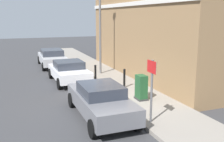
{
  "coord_description": "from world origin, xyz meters",
  "views": [
    {
      "loc": [
        -3.66,
        -10.4,
        3.94
      ],
      "look_at": [
        1.0,
        1.76,
        1.2
      ],
      "focal_mm": 41.94,
      "sensor_mm": 36.0,
      "label": 1
    }
  ],
  "objects_px": {
    "car_grey": "(101,100)",
    "car_silver": "(52,57)",
    "car_white": "(69,71)",
    "bollard_near_cabinet": "(124,78)",
    "lamppost": "(100,26)",
    "street_sign": "(152,82)",
    "bollard_far_kerb": "(95,73)",
    "utility_cabinet": "(141,88)"
  },
  "relations": [
    {
      "from": "car_silver",
      "to": "bollard_far_kerb",
      "type": "height_order",
      "value": "car_silver"
    },
    {
      "from": "car_grey",
      "to": "bollard_near_cabinet",
      "type": "xyz_separation_m",
      "value": [
        2.43,
        3.23,
        -0.01
      ]
    },
    {
      "from": "car_grey",
      "to": "street_sign",
      "type": "xyz_separation_m",
      "value": [
        1.44,
        -1.41,
        0.95
      ]
    },
    {
      "from": "bollard_near_cabinet",
      "to": "lamppost",
      "type": "xyz_separation_m",
      "value": [
        -0.03,
        3.94,
        2.6
      ]
    },
    {
      "from": "utility_cabinet",
      "to": "lamppost",
      "type": "height_order",
      "value": "lamppost"
    },
    {
      "from": "car_white",
      "to": "car_silver",
      "type": "height_order",
      "value": "car_silver"
    },
    {
      "from": "car_grey",
      "to": "car_silver",
      "type": "height_order",
      "value": "car_silver"
    },
    {
      "from": "bollard_far_kerb",
      "to": "lamppost",
      "type": "xyz_separation_m",
      "value": [
        1.07,
        2.26,
        2.6
      ]
    },
    {
      "from": "bollard_far_kerb",
      "to": "lamppost",
      "type": "height_order",
      "value": "lamppost"
    },
    {
      "from": "utility_cabinet",
      "to": "lamppost",
      "type": "relative_size",
      "value": 0.2
    },
    {
      "from": "car_white",
      "to": "bollard_far_kerb",
      "type": "xyz_separation_m",
      "value": [
        1.31,
        -1.17,
        0.02
      ]
    },
    {
      "from": "lamppost",
      "to": "car_grey",
      "type": "bearing_deg",
      "value": -108.5
    },
    {
      "from": "bollard_near_cabinet",
      "to": "car_grey",
      "type": "bearing_deg",
      "value": -126.98
    },
    {
      "from": "car_silver",
      "to": "bollard_far_kerb",
      "type": "bearing_deg",
      "value": -166.83
    },
    {
      "from": "utility_cabinet",
      "to": "street_sign",
      "type": "relative_size",
      "value": 0.5
    },
    {
      "from": "car_silver",
      "to": "utility_cabinet",
      "type": "distance_m",
      "value": 10.84
    },
    {
      "from": "bollard_near_cabinet",
      "to": "bollard_far_kerb",
      "type": "relative_size",
      "value": 1.0
    },
    {
      "from": "car_grey",
      "to": "lamppost",
      "type": "height_order",
      "value": "lamppost"
    },
    {
      "from": "car_grey",
      "to": "bollard_far_kerb",
      "type": "distance_m",
      "value": 5.08
    },
    {
      "from": "utility_cabinet",
      "to": "bollard_near_cabinet",
      "type": "distance_m",
      "value": 2.17
    },
    {
      "from": "car_silver",
      "to": "street_sign",
      "type": "distance_m",
      "value": 13.15
    },
    {
      "from": "car_grey",
      "to": "car_silver",
      "type": "distance_m",
      "value": 11.6
    },
    {
      "from": "car_silver",
      "to": "street_sign",
      "type": "xyz_separation_m",
      "value": [
        1.62,
        -13.02,
        0.94
      ]
    },
    {
      "from": "car_grey",
      "to": "car_white",
      "type": "relative_size",
      "value": 1.09
    },
    {
      "from": "car_white",
      "to": "car_grey",
      "type": "bearing_deg",
      "value": 178.26
    },
    {
      "from": "car_silver",
      "to": "lamppost",
      "type": "bearing_deg",
      "value": -149.37
    },
    {
      "from": "utility_cabinet",
      "to": "car_silver",
      "type": "bearing_deg",
      "value": 103.38
    },
    {
      "from": "bollard_far_kerb",
      "to": "street_sign",
      "type": "relative_size",
      "value": 0.45
    },
    {
      "from": "car_white",
      "to": "utility_cabinet",
      "type": "bearing_deg",
      "value": -156.84
    },
    {
      "from": "car_silver",
      "to": "bollard_far_kerb",
      "type": "relative_size",
      "value": 4.18
    },
    {
      "from": "car_white",
      "to": "car_silver",
      "type": "distance_m",
      "value": 5.53
    },
    {
      "from": "utility_cabinet",
      "to": "lamppost",
      "type": "xyz_separation_m",
      "value": [
        0.07,
        6.11,
        2.62
      ]
    },
    {
      "from": "street_sign",
      "to": "car_grey",
      "type": "bearing_deg",
      "value": 135.55
    },
    {
      "from": "car_grey",
      "to": "car_silver",
      "type": "xyz_separation_m",
      "value": [
        -0.18,
        11.6,
        0.01
      ]
    },
    {
      "from": "car_grey",
      "to": "bollard_far_kerb",
      "type": "bearing_deg",
      "value": -15.23
    },
    {
      "from": "bollard_near_cabinet",
      "to": "street_sign",
      "type": "height_order",
      "value": "street_sign"
    },
    {
      "from": "utility_cabinet",
      "to": "bollard_far_kerb",
      "type": "distance_m",
      "value": 3.97
    },
    {
      "from": "car_silver",
      "to": "bollard_far_kerb",
      "type": "xyz_separation_m",
      "value": [
        1.51,
        -6.7,
        -0.02
      ]
    },
    {
      "from": "car_white",
      "to": "street_sign",
      "type": "height_order",
      "value": "street_sign"
    },
    {
      "from": "car_grey",
      "to": "lamppost",
      "type": "xyz_separation_m",
      "value": [
        2.4,
        7.17,
        2.59
      ]
    },
    {
      "from": "car_white",
      "to": "bollard_far_kerb",
      "type": "relative_size",
      "value": 3.8
    },
    {
      "from": "car_grey",
      "to": "car_white",
      "type": "height_order",
      "value": "car_grey"
    }
  ]
}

